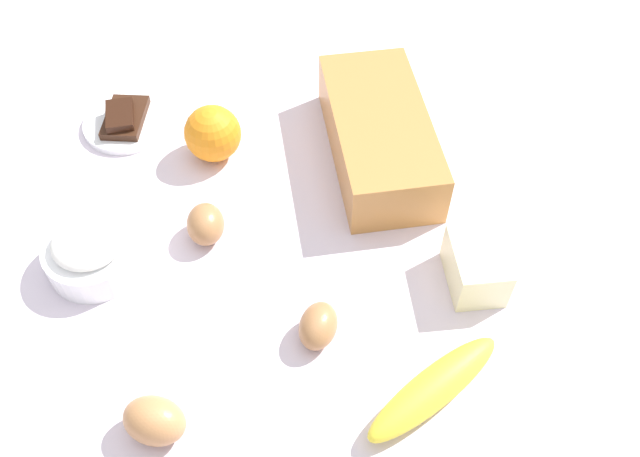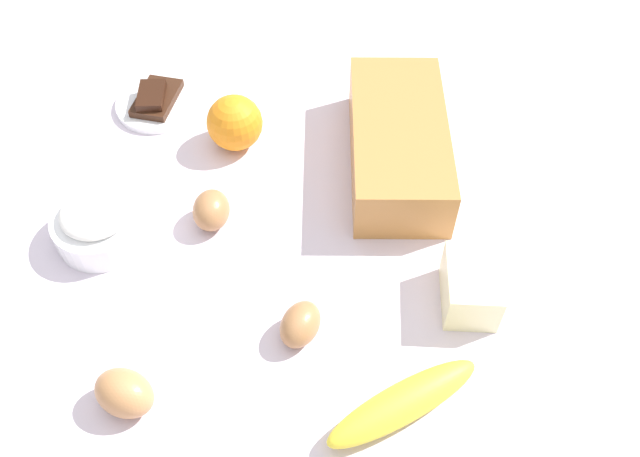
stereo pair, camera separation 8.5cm
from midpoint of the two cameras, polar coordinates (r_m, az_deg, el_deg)
ground_plane at (r=0.89m, az=2.73°, el=-2.17°), size 2.40×2.40×0.02m
loaf_pan at (r=0.96m, az=9.17°, el=7.08°), size 0.30×0.18×0.08m
flour_bowl at (r=0.90m, az=-15.67°, el=0.35°), size 0.12×0.12×0.07m
banana at (r=0.76m, az=10.34°, el=-14.52°), size 0.15×0.17×0.04m
orange_fruit at (r=0.99m, az=-4.75°, el=8.75°), size 0.08×0.08×0.08m
butter_block at (r=0.84m, az=15.49°, el=-4.94°), size 0.10×0.07×0.06m
egg_near_butter at (r=0.77m, az=-13.12°, el=-13.61°), size 0.07×0.08×0.05m
egg_beside_bowl at (r=0.90m, az=-6.51°, el=1.38°), size 0.07×0.06×0.05m
egg_loose at (r=0.79m, az=1.70°, el=-8.34°), size 0.07×0.06×0.04m
chocolate_plate at (r=1.08m, az=-11.40°, el=10.36°), size 0.13×0.13×0.03m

